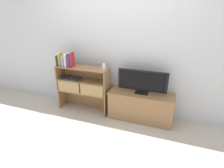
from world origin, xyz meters
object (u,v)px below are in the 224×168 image
object	(u,v)px
book_navy	(71,60)
book_charcoal	(59,60)
book_tan	(66,60)
book_crimson	(72,60)
tv	(142,81)
book_skyblue	(64,61)
book_ivory	(67,60)
laptop	(71,78)
book_mustard	(61,59)
book_olive	(62,61)
storage_basket_left	(72,84)
tv_stand	(141,106)
baby_monitor	(104,66)
storage_basket_right	(94,87)
book_plum	(69,61)

from	to	relation	value
book_navy	book_charcoal	bearing A→B (deg)	180.00
book_tan	book_crimson	bearing A→B (deg)	0.00
book_tan	book_crimson	world-z (taller)	book_crimson
tv	book_skyblue	size ratio (longest dim) A/B	4.36
book_ivory	book_navy	world-z (taller)	book_navy
book_charcoal	laptop	distance (m)	0.40
tv	book_crimson	world-z (taller)	book_crimson
book_charcoal	book_skyblue	xyz separation A→B (m)	(0.11, 0.00, -0.00)
book_mustard	book_skyblue	xyz separation A→B (m)	(0.07, 0.00, -0.02)
book_olive	storage_basket_left	bearing A→B (deg)	11.68
tv_stand	book_ivory	xyz separation A→B (m)	(-1.36, -0.09, 0.74)
book_mustard	book_ivory	xyz separation A→B (m)	(0.14, 0.00, -0.00)
book_charcoal	book_skyblue	world-z (taller)	book_charcoal
tv	book_navy	distance (m)	1.32
book_charcoal	book_tan	bearing A→B (deg)	0.00
book_mustard	book_navy	bearing A→B (deg)	0.00
book_skyblue	book_olive	bearing A→B (deg)	180.00
baby_monitor	storage_basket_right	bearing A→B (deg)	-175.62
book_charcoal	book_skyblue	bearing A→B (deg)	0.00
tv_stand	book_charcoal	size ratio (longest dim) A/B	5.79
book_mustard	book_ivory	bearing A→B (deg)	0.00
book_charcoal	storage_basket_left	distance (m)	0.49
book_ivory	storage_basket_left	size ratio (longest dim) A/B	0.53
book_plum	tv_stand	bearing A→B (deg)	3.88
book_skyblue	book_mustard	bearing A→B (deg)	180.00
tv_stand	book_ivory	world-z (taller)	book_ivory
book_charcoal	book_skyblue	size ratio (longest dim) A/B	1.01
book_charcoal	storage_basket_left	bearing A→B (deg)	7.61
book_plum	book_navy	bearing A→B (deg)	0.00
tv_stand	book_navy	bearing A→B (deg)	-176.01
book_navy	book_olive	bearing A→B (deg)	180.00
tv_stand	book_ivory	distance (m)	1.55
book_olive	laptop	xyz separation A→B (m)	(0.13, 0.03, -0.33)
book_olive	storage_basket_right	xyz separation A→B (m)	(0.61, 0.03, -0.44)
book_charcoal	book_skyblue	distance (m)	0.11
book_crimson	book_olive	bearing A→B (deg)	180.00
book_navy	storage_basket_right	bearing A→B (deg)	3.70
baby_monitor	storage_basket_left	size ratio (longest dim) A/B	0.31
book_charcoal	storage_basket_left	size ratio (longest dim) A/B	0.43
storage_basket_right	book_navy	bearing A→B (deg)	-176.30
book_mustard	book_ivory	distance (m)	0.14
book_navy	baby_monitor	xyz separation A→B (m)	(0.62, 0.04, -0.07)
book_plum	book_crimson	bearing A→B (deg)	0.00
book_charcoal	storage_basket_left	xyz separation A→B (m)	(0.21, 0.03, -0.45)
book_mustard	storage_basket_left	xyz separation A→B (m)	(0.17, 0.03, -0.47)
baby_monitor	storage_basket_left	bearing A→B (deg)	-178.71
book_crimson	book_navy	bearing A→B (deg)	180.00
baby_monitor	book_olive	bearing A→B (deg)	-176.95
book_tan	book_ivory	size ratio (longest dim) A/B	0.94
tv	book_tan	size ratio (longest dim) A/B	3.73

